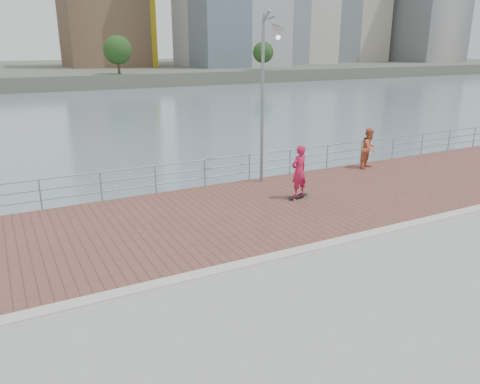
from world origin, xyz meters
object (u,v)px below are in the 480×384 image
skateboarder (299,171)px  bystander (369,148)px  street_lamp (269,70)px  guardrail (180,173)px

skateboarder → bystander: 5.92m
skateboarder → bystander: bearing=-169.9°
street_lamp → bystander: street_lamp is taller
guardrail → street_lamp: street_lamp is taller
guardrail → skateboarder: size_ratio=20.30×
skateboarder → guardrail: bearing=-54.2°
guardrail → street_lamp: size_ratio=6.08×
skateboarder → bystander: (5.47, 2.26, -0.12)m
street_lamp → bystander: bearing=1.4°
street_lamp → bystander: (5.54, 0.13, -3.62)m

